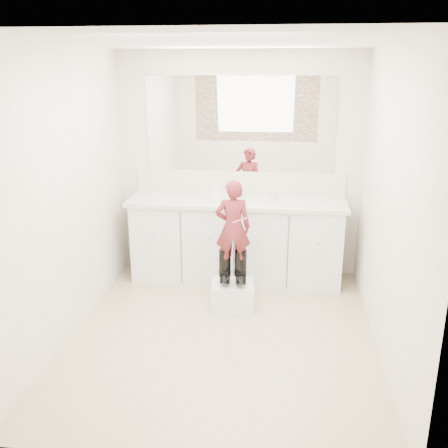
# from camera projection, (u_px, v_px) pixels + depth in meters

# --- Properties ---
(floor) EXTENTS (3.00, 3.00, 0.00)m
(floor) POSITION_uv_depth(u_px,v_px,m) (222.00, 334.00, 4.34)
(floor) COLOR #9A8664
(floor) RESTS_ON ground
(ceiling) EXTENTS (3.00, 3.00, 0.00)m
(ceiling) POSITION_uv_depth(u_px,v_px,m) (222.00, 42.00, 3.62)
(ceiling) COLOR white
(ceiling) RESTS_ON wall_back
(wall_back) EXTENTS (2.60, 0.00, 2.60)m
(wall_back) POSITION_uv_depth(u_px,v_px,m) (239.00, 166.00, 5.40)
(wall_back) COLOR beige
(wall_back) RESTS_ON floor
(wall_front) EXTENTS (2.60, 0.00, 2.60)m
(wall_front) POSITION_uv_depth(u_px,v_px,m) (185.00, 276.00, 2.56)
(wall_front) COLOR beige
(wall_front) RESTS_ON floor
(wall_left) EXTENTS (0.00, 3.00, 3.00)m
(wall_left) POSITION_uv_depth(u_px,v_px,m) (67.00, 196.00, 4.13)
(wall_left) COLOR beige
(wall_left) RESTS_ON floor
(wall_right) EXTENTS (0.00, 3.00, 3.00)m
(wall_right) POSITION_uv_depth(u_px,v_px,m) (390.00, 207.00, 3.83)
(wall_right) COLOR beige
(wall_right) RESTS_ON floor
(vanity_cabinet) EXTENTS (2.20, 0.55, 0.85)m
(vanity_cabinet) POSITION_uv_depth(u_px,v_px,m) (236.00, 242.00, 5.37)
(vanity_cabinet) COLOR silver
(vanity_cabinet) RESTS_ON floor
(countertop) EXTENTS (2.28, 0.58, 0.04)m
(countertop) POSITION_uv_depth(u_px,v_px,m) (237.00, 202.00, 5.22)
(countertop) COLOR beige
(countertop) RESTS_ON vanity_cabinet
(backsplash) EXTENTS (2.28, 0.03, 0.25)m
(backsplash) POSITION_uv_depth(u_px,v_px,m) (239.00, 183.00, 5.44)
(backsplash) COLOR beige
(backsplash) RESTS_ON countertop
(mirror) EXTENTS (2.00, 0.02, 1.00)m
(mirror) POSITION_uv_depth(u_px,v_px,m) (240.00, 125.00, 5.25)
(mirror) COLOR white
(mirror) RESTS_ON wall_back
(dot_panel) EXTENTS (2.00, 0.01, 1.20)m
(dot_panel) POSITION_uv_depth(u_px,v_px,m) (184.00, 190.00, 2.43)
(dot_panel) COLOR #472819
(dot_panel) RESTS_ON wall_front
(faucet) EXTENTS (0.08, 0.08, 0.10)m
(faucet) POSITION_uv_depth(u_px,v_px,m) (238.00, 192.00, 5.36)
(faucet) COLOR silver
(faucet) RESTS_ON countertop
(cup) EXTENTS (0.09, 0.09, 0.08)m
(cup) POSITION_uv_depth(u_px,v_px,m) (273.00, 197.00, 5.17)
(cup) COLOR beige
(cup) RESTS_ON countertop
(soap_bottle) EXTENTS (0.09, 0.10, 0.19)m
(soap_bottle) POSITION_uv_depth(u_px,v_px,m) (217.00, 191.00, 5.21)
(soap_bottle) COLOR white
(soap_bottle) RESTS_ON countertop
(step_stool) EXTENTS (0.43, 0.38, 0.25)m
(step_stool) POSITION_uv_depth(u_px,v_px,m) (232.00, 295.00, 4.80)
(step_stool) COLOR white
(step_stool) RESTS_ON floor
(boot_left) EXTENTS (0.15, 0.23, 0.33)m
(boot_left) POSITION_uv_depth(u_px,v_px,m) (225.00, 266.00, 4.74)
(boot_left) COLOR black
(boot_left) RESTS_ON step_stool
(boot_right) EXTENTS (0.15, 0.23, 0.33)m
(boot_right) POSITION_uv_depth(u_px,v_px,m) (241.00, 267.00, 4.72)
(boot_right) COLOR black
(boot_right) RESTS_ON step_stool
(toddler) EXTENTS (0.35, 0.25, 0.90)m
(toddler) POSITION_uv_depth(u_px,v_px,m) (233.00, 228.00, 4.61)
(toddler) COLOR #B1363C
(toddler) RESTS_ON step_stool
(toothbrush) EXTENTS (0.14, 0.03, 0.06)m
(toothbrush) POSITION_uv_depth(u_px,v_px,m) (240.00, 220.00, 4.50)
(toothbrush) COLOR #E55997
(toothbrush) RESTS_ON toddler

